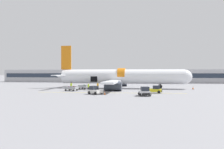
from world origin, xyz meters
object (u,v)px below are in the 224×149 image
baggage_cart_loading (84,87)px  baggage_cart_queued (72,89)px  ground_crew_loader_a (89,87)px  baggage_tug_mid (145,92)px  baggage_tug_lead (95,91)px  ground_crew_loader_b (98,86)px  baggage_tug_rear (154,90)px  airplane (120,77)px  ground_crew_driver (71,86)px

baggage_cart_loading → baggage_cart_queued: bearing=-109.8°
baggage_cart_queued → ground_crew_loader_a: (3.42, 1.49, 0.37)m
ground_crew_loader_a → baggage_cart_loading: bearing=124.3°
baggage_tug_mid → ground_crew_loader_a: bearing=145.0°
baggage_tug_lead → ground_crew_loader_a: 7.91m
baggage_tug_mid → ground_crew_loader_b: size_ratio=1.86×
ground_crew_loader_b → ground_crew_loader_a: bearing=-121.7°
baggage_cart_loading → ground_crew_loader_b: ground_crew_loader_b is taller
baggage_tug_rear → baggage_cart_queued: (-17.73, 2.11, -0.15)m
baggage_tug_mid → baggage_cart_queued: size_ratio=0.84×
baggage_tug_lead → baggage_tug_mid: 9.24m
baggage_tug_lead → baggage_tug_rear: 11.67m
airplane → ground_crew_loader_b: (-4.72, -4.65, -2.01)m
ground_crew_loader_a → ground_crew_loader_b: (1.55, 2.52, 0.02)m
baggage_cart_loading → baggage_cart_queued: 4.53m
baggage_tug_lead → baggage_cart_queued: 8.77m
airplane → ground_crew_driver: size_ratio=19.93×
airplane → baggage_cart_queued: airplane is taller
baggage_tug_lead → baggage_tug_rear: size_ratio=0.94×
ground_crew_loader_a → baggage_tug_rear: bearing=-14.1°
baggage_cart_queued → ground_crew_loader_b: size_ratio=2.20×
baggage_tug_mid → baggage_cart_loading: bearing=141.3°
baggage_tug_rear → baggage_cart_loading: 17.40m
baggage_cart_queued → ground_crew_loader_a: 3.75m
baggage_tug_rear → baggage_cart_loading: baggage_tug_rear is taller
baggage_cart_queued → ground_crew_driver: bearing=112.3°
airplane → baggage_cart_loading: size_ratio=9.99×
baggage_tug_lead → ground_crew_loader_b: bearing=99.7°
airplane → baggage_tug_rear: 13.62m
baggage_cart_loading → ground_crew_driver: (-2.50, -1.90, 0.40)m
airplane → baggage_cart_queued: (-9.69, -8.66, -2.40)m
baggage_tug_mid → baggage_cart_queued: 17.31m
baggage_cart_loading → ground_crew_driver: bearing=-142.8°
baggage_cart_queued → airplane: bearing=41.8°
airplane → baggage_tug_mid: 17.08m
baggage_tug_lead → baggage_tug_mid: bearing=-8.9°
baggage_tug_rear → ground_crew_loader_a: 14.76m
airplane → baggage_cart_loading: airplane is taller
baggage_tug_lead → airplane: bearing=78.0°
airplane → baggage_tug_lead: bearing=-102.0°
baggage_cart_loading → ground_crew_loader_a: bearing=-55.7°
baggage_tug_mid → ground_crew_loader_a: (-12.35, 8.65, 0.16)m
baggage_tug_mid → baggage_cart_queued: baggage_tug_mid is taller
ground_crew_loader_a → baggage_tug_mid: bearing=-35.0°
baggage_tug_rear → ground_crew_loader_b: bearing=154.4°
baggage_tug_mid → ground_crew_loader_a: ground_crew_loader_a is taller
baggage_tug_mid → baggage_tug_rear: size_ratio=0.96×
baggage_tug_rear → ground_crew_loader_b: 14.15m
baggage_cart_loading → baggage_tug_rear: bearing=-21.5°
baggage_cart_queued → ground_crew_loader_b: ground_crew_loader_b is taller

